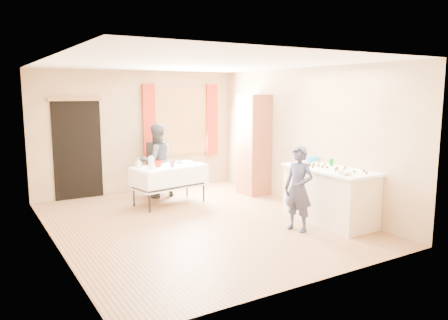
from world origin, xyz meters
TOP-DOWN VIEW (x-y plane):
  - floor at (0.00, 0.00)m, footprint 4.50×5.50m
  - ceiling at (0.00, 0.00)m, footprint 4.50×5.50m
  - wall_back at (0.00, 2.76)m, footprint 4.50×0.02m
  - wall_front at (0.00, -2.76)m, footprint 4.50×0.02m
  - wall_left at (-2.26, 0.00)m, footprint 0.02×5.50m
  - wall_right at (2.26, 0.00)m, footprint 0.02×5.50m
  - window_frame at (1.00, 2.72)m, footprint 1.32×0.06m
  - window_pane at (1.00, 2.71)m, footprint 1.20×0.02m
  - curtain_left at (0.22, 2.67)m, footprint 0.28×0.06m
  - curtain_right at (1.78, 2.67)m, footprint 0.28×0.06m
  - doorway at (-1.30, 2.73)m, footprint 0.95×0.04m
  - door_lintel at (-1.30, 2.70)m, footprint 1.05×0.06m
  - cabinet at (1.99, 1.25)m, footprint 0.50×0.60m
  - counter at (1.89, -1.10)m, footprint 0.77×1.62m
  - party_table at (0.09, 1.36)m, footprint 1.51×0.95m
  - chair at (0.25, 2.24)m, footprint 0.52×0.52m
  - girl at (1.14, -1.19)m, footprint 0.68×0.61m
  - woman at (0.10, 2.03)m, footprint 0.82×0.68m
  - soda_can at (2.08, -0.93)m, footprint 0.08×0.08m
  - mixing_bowl at (1.67, -1.61)m, footprint 0.22×0.22m
  - foam_block at (1.83, -0.49)m, footprint 0.17×0.14m
  - blue_basket at (2.07, -0.37)m, footprint 0.33×0.25m
  - pitcher at (-0.33, 1.21)m, footprint 0.12×0.12m
  - cup_red at (-0.13, 1.36)m, footprint 0.22×0.22m
  - cup_rainbow at (0.09, 1.21)m, footprint 0.16×0.16m
  - small_bowl at (0.38, 1.52)m, footprint 0.26×0.26m
  - pastry_tray at (0.61, 1.32)m, footprint 0.28×0.21m
  - bottle at (-0.49, 1.45)m, footprint 0.11×0.12m
  - cake_balls at (1.82, -1.17)m, footprint 0.51×1.13m

SIDE VIEW (x-z plane):
  - floor at x=0.00m, z-range -0.02..0.00m
  - chair at x=0.25m, z-range -0.22..0.88m
  - party_table at x=0.09m, z-range 0.07..0.82m
  - counter at x=1.89m, z-range 0.00..0.91m
  - girl at x=1.14m, z-range 0.00..1.34m
  - woman at x=0.10m, z-range 0.00..1.51m
  - pastry_tray at x=0.61m, z-range 0.75..0.77m
  - small_bowl at x=0.38m, z-range 0.75..0.80m
  - cup_rainbow at x=0.09m, z-range 0.75..0.86m
  - cup_red at x=-0.13m, z-range 0.75..0.87m
  - bottle at x=-0.49m, z-range 0.75..0.94m
  - pitcher at x=-0.33m, z-range 0.75..0.97m
  - cake_balls at x=1.82m, z-range 0.91..0.95m
  - mixing_bowl at x=1.67m, z-range 0.91..0.96m
  - foam_block at x=1.83m, z-range 0.91..0.99m
  - blue_basket at x=2.07m, z-range 0.91..0.99m
  - soda_can at x=2.08m, z-range 0.91..1.03m
  - doorway at x=-1.30m, z-range 0.00..2.00m
  - cabinet at x=1.99m, z-range 0.00..2.10m
  - wall_back at x=0.00m, z-range 0.00..2.60m
  - wall_front at x=0.00m, z-range 0.00..2.60m
  - wall_left at x=-2.26m, z-range 0.00..2.60m
  - wall_right at x=2.26m, z-range 0.00..2.60m
  - window_frame at x=1.00m, z-range 0.74..2.26m
  - window_pane at x=1.00m, z-range 0.80..2.20m
  - curtain_left at x=0.22m, z-range 0.67..2.33m
  - curtain_right at x=1.78m, z-range 0.67..2.33m
  - door_lintel at x=-1.30m, z-range 1.98..2.06m
  - ceiling at x=0.00m, z-range 2.60..2.62m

